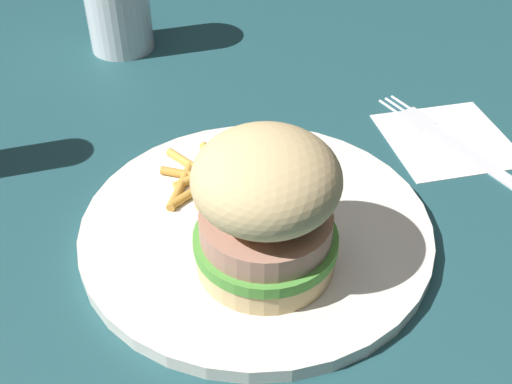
# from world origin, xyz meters

# --- Properties ---
(ground_plane) EXTENTS (1.60, 1.60, 0.00)m
(ground_plane) POSITION_xyz_m (0.00, 0.00, 0.00)
(ground_plane) COLOR #1E474C
(plate) EXTENTS (0.27, 0.27, 0.01)m
(plate) POSITION_xyz_m (-0.02, 0.02, 0.01)
(plate) COLOR silver
(plate) RESTS_ON ground_plane
(sandwich) EXTENTS (0.10, 0.10, 0.11)m
(sandwich) POSITION_xyz_m (0.03, 0.03, 0.06)
(sandwich) COLOR tan
(sandwich) RESTS_ON plate
(fries_pile) EXTENTS (0.09, 0.10, 0.01)m
(fries_pile) POSITION_xyz_m (-0.07, -0.01, 0.02)
(fries_pile) COLOR gold
(fries_pile) RESTS_ON plate
(napkin) EXTENTS (0.13, 0.13, 0.00)m
(napkin) POSITION_xyz_m (-0.15, 0.20, 0.00)
(napkin) COLOR white
(napkin) RESTS_ON ground_plane
(fork) EXTENTS (0.15, 0.11, 0.00)m
(fork) POSITION_xyz_m (-0.15, 0.20, 0.00)
(fork) COLOR silver
(fork) RESTS_ON napkin
(drink_glass) EXTENTS (0.07, 0.07, 0.12)m
(drink_glass) POSITION_xyz_m (-0.33, -0.14, 0.05)
(drink_glass) COLOR silver
(drink_glass) RESTS_ON ground_plane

